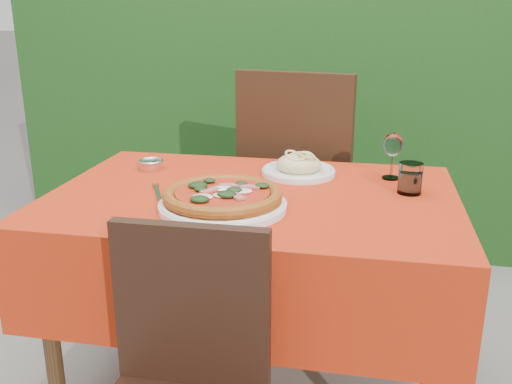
% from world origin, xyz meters
% --- Properties ---
extents(hedge, '(3.20, 0.55, 1.78)m').
position_xyz_m(hedge, '(0.00, 1.55, 0.92)').
color(hedge, black).
rests_on(hedge, ground).
extents(dining_table, '(1.26, 0.86, 0.75)m').
position_xyz_m(dining_table, '(0.00, 0.00, 0.60)').
color(dining_table, '#422A15').
rests_on(dining_table, ground).
extents(chair_near, '(0.38, 0.38, 0.84)m').
position_xyz_m(chair_near, '(-0.04, -0.61, 0.48)').
color(chair_near, black).
rests_on(chair_near, ground).
extents(chair_far, '(0.56, 0.56, 1.06)m').
position_xyz_m(chair_far, '(0.07, 0.68, 0.61)').
color(chair_far, black).
rests_on(chair_far, ground).
extents(pizza_plate, '(0.40, 0.40, 0.07)m').
position_xyz_m(pizza_plate, '(-0.05, -0.17, 0.78)').
color(pizza_plate, white).
rests_on(pizza_plate, dining_table).
extents(pasta_plate, '(0.25, 0.25, 0.07)m').
position_xyz_m(pasta_plate, '(0.11, 0.23, 0.77)').
color(pasta_plate, silver).
rests_on(pasta_plate, dining_table).
extents(water_glass, '(0.07, 0.07, 0.10)m').
position_xyz_m(water_glass, '(0.48, 0.09, 0.79)').
color(water_glass, silver).
rests_on(water_glass, dining_table).
extents(wine_glass, '(0.07, 0.07, 0.16)m').
position_xyz_m(wine_glass, '(0.43, 0.24, 0.86)').
color(wine_glass, silver).
rests_on(wine_glass, dining_table).
extents(fork, '(0.10, 0.18, 0.00)m').
position_xyz_m(fork, '(-0.29, -0.07, 0.75)').
color(fork, '#B1B0B7').
rests_on(fork, dining_table).
extents(steel_ramekin, '(0.08, 0.08, 0.03)m').
position_xyz_m(steel_ramekin, '(-0.41, 0.20, 0.76)').
color(steel_ramekin, silver).
rests_on(steel_ramekin, dining_table).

